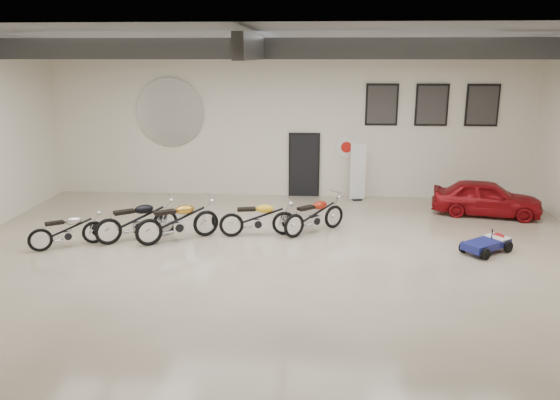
# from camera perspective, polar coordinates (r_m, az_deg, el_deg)

# --- Properties ---
(floor) EXTENTS (16.00, 12.00, 0.01)m
(floor) POSITION_cam_1_polar(r_m,az_deg,el_deg) (13.02, -0.35, -6.04)
(floor) COLOR #C9B199
(floor) RESTS_ON ground
(ceiling) EXTENTS (16.00, 12.00, 0.01)m
(ceiling) POSITION_cam_1_polar(r_m,az_deg,el_deg) (12.17, -0.39, 16.53)
(ceiling) COLOR slate
(ceiling) RESTS_ON back_wall
(back_wall) EXTENTS (16.00, 0.02, 5.00)m
(back_wall) POSITION_cam_1_polar(r_m,az_deg,el_deg) (18.28, 1.01, 8.12)
(back_wall) COLOR silver
(back_wall) RESTS_ON floor
(ceiling_beams) EXTENTS (15.80, 11.80, 0.32)m
(ceiling_beams) POSITION_cam_1_polar(r_m,az_deg,el_deg) (12.16, -0.39, 15.35)
(ceiling_beams) COLOR #53555A
(ceiling_beams) RESTS_ON ceiling
(door) EXTENTS (0.92, 0.08, 2.10)m
(door) POSITION_cam_1_polar(r_m,az_deg,el_deg) (18.44, 2.54, 3.61)
(door) COLOR black
(door) RESTS_ON back_wall
(logo_plaque) EXTENTS (2.30, 0.06, 1.16)m
(logo_plaque) POSITION_cam_1_polar(r_m,az_deg,el_deg) (18.82, -11.40, 8.95)
(logo_plaque) COLOR silver
(logo_plaque) RESTS_ON back_wall
(poster_left) EXTENTS (1.05, 0.08, 1.35)m
(poster_left) POSITION_cam_1_polar(r_m,az_deg,el_deg) (18.28, 10.59, 9.77)
(poster_left) COLOR black
(poster_left) RESTS_ON back_wall
(poster_mid) EXTENTS (1.05, 0.08, 1.35)m
(poster_mid) POSITION_cam_1_polar(r_m,az_deg,el_deg) (18.53, 15.57, 9.55)
(poster_mid) COLOR black
(poster_mid) RESTS_ON back_wall
(poster_right) EXTENTS (1.05, 0.08, 1.35)m
(poster_right) POSITION_cam_1_polar(r_m,az_deg,el_deg) (18.92, 20.38, 9.27)
(poster_right) COLOR black
(poster_right) RESTS_ON back_wall
(oil_sign) EXTENTS (0.72, 0.10, 0.72)m
(oil_sign) POSITION_cam_1_polar(r_m,az_deg,el_deg) (18.35, 6.96, 5.52)
(oil_sign) COLOR white
(oil_sign) RESTS_ON back_wall
(banner_stand) EXTENTS (0.54, 0.29, 1.89)m
(banner_stand) POSITION_cam_1_polar(r_m,az_deg,el_deg) (18.07, 8.14, 2.89)
(banner_stand) COLOR white
(banner_stand) RESTS_ON floor
(motorcycle_silver) EXTENTS (1.82, 1.45, 0.94)m
(motorcycle_silver) POSITION_cam_1_polar(r_m,az_deg,el_deg) (14.55, -21.37, -2.87)
(motorcycle_silver) COLOR silver
(motorcycle_silver) RESTS_ON floor
(motorcycle_black) EXTENTS (2.13, 1.78, 1.11)m
(motorcycle_black) POSITION_cam_1_polar(r_m,az_deg,el_deg) (14.56, -14.71, -1.95)
(motorcycle_black) COLOR silver
(motorcycle_black) RESTS_ON floor
(motorcycle_gold) EXTENTS (2.20, 1.76, 1.13)m
(motorcycle_gold) POSITION_cam_1_polar(r_m,az_deg,el_deg) (14.24, -10.64, -2.04)
(motorcycle_gold) COLOR silver
(motorcycle_gold) RESTS_ON floor
(motorcycle_yellow) EXTENTS (2.08, 0.97, 1.04)m
(motorcycle_yellow) POSITION_cam_1_polar(r_m,az_deg,el_deg) (14.40, -2.33, -1.79)
(motorcycle_yellow) COLOR silver
(motorcycle_yellow) RESTS_ON floor
(motorcycle_red) EXTENTS (1.92, 1.77, 1.04)m
(motorcycle_red) POSITION_cam_1_polar(r_m,az_deg,el_deg) (14.68, 3.64, -1.49)
(motorcycle_red) COLOR silver
(motorcycle_red) RESTS_ON floor
(go_kart) EXTENTS (1.68, 1.52, 0.57)m
(go_kart) POSITION_cam_1_polar(r_m,az_deg,el_deg) (14.29, 21.09, -3.94)
(go_kart) COLOR navy
(go_kart) RESTS_ON floor
(vintage_car) EXTENTS (1.90, 3.33, 1.07)m
(vintage_car) POSITION_cam_1_polar(r_m,az_deg,el_deg) (17.41, 20.76, 0.22)
(vintage_car) COLOR maroon
(vintage_car) RESTS_ON floor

